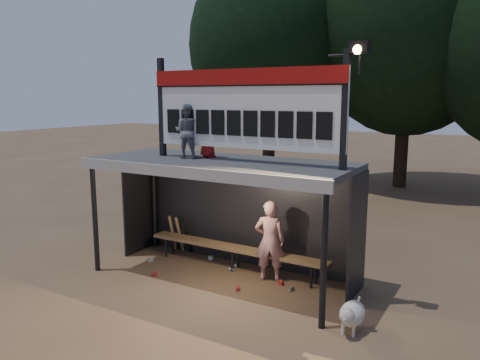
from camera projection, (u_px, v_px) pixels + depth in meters
ground at (221, 278)px, 9.11m from camera, size 80.00×80.00×0.00m
player at (270, 241)px, 8.88m from camera, size 0.67×0.56×1.57m
child_a at (187, 131)px, 8.90m from camera, size 0.58×0.50×1.03m
child_b at (208, 134)px, 9.02m from camera, size 0.53×0.47×0.91m
dugout_shelter at (227, 183)px, 8.99m from camera, size 5.10×2.08×2.32m
scoreboard_assembly at (246, 106)px, 8.24m from camera, size 4.10×0.27×1.99m
bench at (235, 249)px, 9.50m from camera, size 4.00×0.35×0.48m
tree_left at (270, 45)px, 18.63m from camera, size 6.46×6.46×9.27m
tree_mid at (409, 23)px, 17.32m from camera, size 7.22×7.22×10.36m
dog at (352, 314)px, 6.99m from camera, size 0.36×0.81×0.49m
bats at (180, 234)px, 10.53m from camera, size 0.47×0.32×0.84m
litter at (222, 272)px, 9.31m from camera, size 3.32×1.44×0.08m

